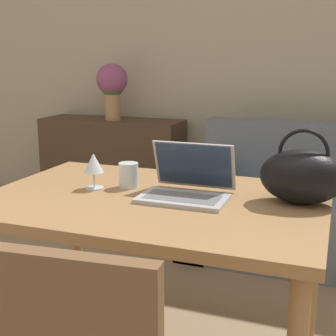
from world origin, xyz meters
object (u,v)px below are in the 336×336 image
object	(u,v)px
couch	(324,212)
drinking_glass	(129,175)
handbag	(302,176)
flower_vase	(112,85)
laptop	(188,182)
wine_glass	(94,164)

from	to	relation	value
couch	drinking_glass	xyz separation A→B (m)	(-0.75, -1.36, 0.50)
handbag	flower_vase	bearing A→B (deg)	133.41
couch	handbag	xyz separation A→B (m)	(-0.06, -1.34, 0.55)
laptop	drinking_glass	xyz separation A→B (m)	(-0.27, 0.04, -0.00)
couch	handbag	world-z (taller)	handbag
couch	laptop	world-z (taller)	laptop
wine_glass	handbag	world-z (taller)	handbag
couch	wine_glass	distance (m)	1.76
couch	wine_glass	bearing A→B (deg)	-121.43
laptop	wine_glass	size ratio (longest dim) A/B	2.23
laptop	handbag	world-z (taller)	handbag
drinking_glass	handbag	world-z (taller)	handbag
wine_glass	handbag	bearing A→B (deg)	6.15
couch	laptop	distance (m)	1.56
couch	wine_glass	xyz separation A→B (m)	(-0.87, -1.43, 0.55)
drinking_glass	wine_glass	distance (m)	0.15
couch	laptop	size ratio (longest dim) A/B	5.23
drinking_glass	handbag	xyz separation A→B (m)	(0.69, 0.02, 0.05)
laptop	flower_vase	world-z (taller)	flower_vase
flower_vase	laptop	bearing A→B (deg)	-55.58
couch	drinking_glass	distance (m)	1.63
wine_glass	handbag	distance (m)	0.82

